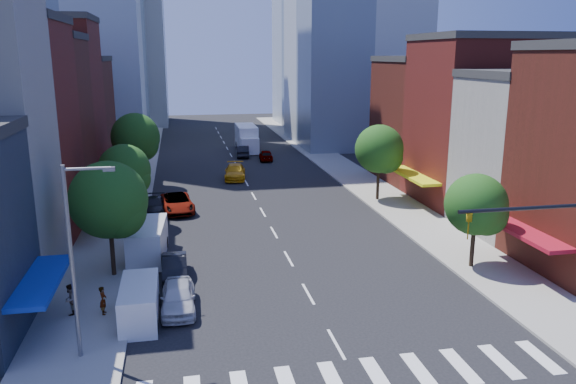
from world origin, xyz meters
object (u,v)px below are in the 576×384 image
cargo_van_near (139,304)px  box_truck (247,139)px  traffic_car_far (266,155)px  parked_car_third (177,203)px  taxi (235,172)px  traffic_car_oncoming (243,151)px  pedestrian_near (103,300)px  cargo_van_far (148,242)px  parked_car_second (175,268)px  parked_car_front (178,297)px  parked_car_rear (154,205)px  pedestrian_far (70,300)px

cargo_van_near → box_truck: size_ratio=0.53×
traffic_car_far → parked_car_third: bearing=68.5°
taxi → traffic_car_oncoming: taxi is taller
taxi → pedestrian_near: bearing=-100.7°
traffic_car_oncoming → pedestrian_near: (-12.95, -47.06, 0.15)m
traffic_car_oncoming → cargo_van_far: bearing=79.6°
taxi → box_truck: bearing=85.9°
traffic_car_far → pedestrian_near: size_ratio=2.71×
box_truck → parked_car_second: bearing=-101.8°
parked_car_second → traffic_car_far: (11.89, 39.00, -0.00)m
parked_car_front → pedestrian_near: bearing=-179.2°
traffic_car_oncoming → box_truck: size_ratio=0.52×
parked_car_rear → taxi: (8.50, 12.69, 0.13)m
cargo_van_near → traffic_car_far: (13.69, 44.63, -0.28)m
taxi → parked_car_rear: bearing=-117.0°
traffic_car_far → box_truck: 8.73m
parked_car_front → parked_car_third: (0.00, 20.40, 0.02)m
taxi → traffic_car_far: 11.78m
parked_car_front → parked_car_second: 4.66m
parked_car_second → pedestrian_near: pedestrian_near is taller
parked_car_front → box_truck: (10.20, 52.21, 0.93)m
parked_car_front → traffic_car_far: 45.20m
parked_car_third → box_truck: 33.41m
taxi → box_truck: box_truck is taller
parked_car_rear → traffic_car_far: (13.69, 23.26, 0.04)m
taxi → traffic_car_far: size_ratio=1.32×
parked_car_second → box_truck: bearing=77.4°
parked_car_rear → pedestrian_far: bearing=-97.4°
parked_car_third → cargo_van_near: cargo_van_near is taller
box_truck → pedestrian_far: (-15.86, -51.93, -0.72)m
parked_car_rear → traffic_car_far: size_ratio=1.10×
parked_car_front → parked_car_rear: size_ratio=0.99×
cargo_van_near → parked_car_front: bearing=25.6°
pedestrian_far → taxi: bearing=176.8°
traffic_car_far → box_truck: bearing=-74.9°
parked_car_rear → cargo_van_far: 11.76m
cargo_van_far → taxi: size_ratio=1.04×
parked_car_second → pedestrian_near: bearing=-129.0°
pedestrian_near → parked_car_front: bearing=-90.1°
pedestrian_far → cargo_van_near: bearing=88.4°
traffic_car_oncoming → pedestrian_near: bearing=80.2°
parked_car_third → pedestrian_near: pedestrian_near is taller
parked_car_rear → cargo_van_near: (0.00, -21.37, 0.32)m
cargo_van_near → traffic_car_oncoming: cargo_van_near is taller
cargo_van_far → traffic_car_far: bearing=72.4°
parked_car_second → cargo_van_far: cargo_van_far is taller
traffic_car_oncoming → pedestrian_far: 49.03m
cargo_van_far → traffic_car_far: cargo_van_far is taller
pedestrian_far → parked_car_rear: bearing=-173.2°
taxi → traffic_car_oncoming: bearing=86.7°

